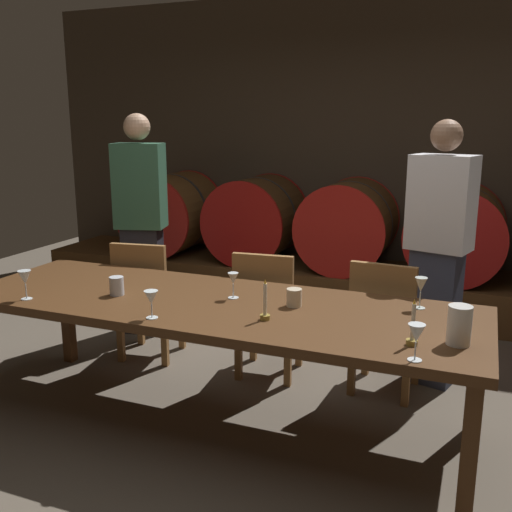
{
  "coord_description": "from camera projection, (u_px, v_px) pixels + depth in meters",
  "views": [
    {
      "loc": [
        1.13,
        -2.74,
        1.71
      ],
      "look_at": [
        -0.17,
        0.5,
        0.88
      ],
      "focal_mm": 40.44,
      "sensor_mm": 36.0,
      "label": 1
    }
  ],
  "objects": [
    {
      "name": "dining_table",
      "position": [
        214.0,
        311.0,
        3.18
      ],
      "size": [
        2.9,
        0.95,
        0.74
      ],
      "color": "#4C2D16",
      "rests_on": "ground"
    },
    {
      "name": "wine_barrel_right",
      "position": [
        457.0,
        232.0,
        4.96
      ],
      "size": [
        0.82,
        0.83,
        0.82
      ],
      "color": "brown",
      "rests_on": "barrel_shelf"
    },
    {
      "name": "pitcher",
      "position": [
        459.0,
        325.0,
        2.54
      ],
      "size": [
        0.11,
        0.11,
        0.18
      ],
      "color": "white",
      "rests_on": "dining_table"
    },
    {
      "name": "wine_glass_left",
      "position": [
        151.0,
        298.0,
        2.87
      ],
      "size": [
        0.07,
        0.07,
        0.14
      ],
      "color": "white",
      "rests_on": "dining_table"
    },
    {
      "name": "barrel_shelf",
      "position": [
        348.0,
        286.0,
        5.43
      ],
      "size": [
        6.21,
        0.9,
        0.36
      ],
      "primitive_type": "cube",
      "color": "brown",
      "rests_on": "ground"
    },
    {
      "name": "chair_center",
      "position": [
        267.0,
        308.0,
        3.83
      ],
      "size": [
        0.43,
        0.43,
        0.88
      ],
      "rotation": [
        0.0,
        0.0,
        3.23
      ],
      "color": "olive",
      "rests_on": "ground"
    },
    {
      "name": "cup_left",
      "position": [
        117.0,
        286.0,
        3.27
      ],
      "size": [
        0.08,
        0.08,
        0.11
      ],
      "primitive_type": "cylinder",
      "color": "silver",
      "rests_on": "dining_table"
    },
    {
      "name": "wine_barrel_center",
      "position": [
        348.0,
        225.0,
        5.31
      ],
      "size": [
        0.82,
        0.83,
        0.82
      ],
      "color": "brown",
      "rests_on": "barrel_shelf"
    },
    {
      "name": "wine_glass_center",
      "position": [
        233.0,
        280.0,
        3.2
      ],
      "size": [
        0.06,
        0.06,
        0.15
      ],
      "color": "white",
      "rests_on": "dining_table"
    },
    {
      "name": "candle_right",
      "position": [
        412.0,
        332.0,
        2.54
      ],
      "size": [
        0.05,
        0.05,
        0.22
      ],
      "color": "olive",
      "rests_on": "dining_table"
    },
    {
      "name": "chair_left",
      "position": [
        146.0,
        295.0,
        4.13
      ],
      "size": [
        0.45,
        0.45,
        0.88
      ],
      "rotation": [
        0.0,
        0.0,
        3.29
      ],
      "color": "olive",
      "rests_on": "ground"
    },
    {
      "name": "wine_glass_right",
      "position": [
        421.0,
        286.0,
        3.02
      ],
      "size": [
        0.07,
        0.07,
        0.17
      ],
      "color": "silver",
      "rests_on": "dining_table"
    },
    {
      "name": "wine_glass_far_left",
      "position": [
        25.0,
        278.0,
        3.17
      ],
      "size": [
        0.07,
        0.07,
        0.16
      ],
      "color": "white",
      "rests_on": "dining_table"
    },
    {
      "name": "chair_right",
      "position": [
        385.0,
        321.0,
        3.58
      ],
      "size": [
        0.43,
        0.43,
        0.88
      ],
      "rotation": [
        0.0,
        0.0,
        3.08
      ],
      "color": "olive",
      "rests_on": "ground"
    },
    {
      "name": "wine_glass_far_right",
      "position": [
        416.0,
        334.0,
        2.36
      ],
      "size": [
        0.07,
        0.07,
        0.16
      ],
      "color": "white",
      "rests_on": "dining_table"
    },
    {
      "name": "guest_left",
      "position": [
        141.0,
        223.0,
        4.59
      ],
      "size": [
        0.43,
        0.33,
        1.76
      ],
      "rotation": [
        0.0,
        0.0,
        3.41
      ],
      "color": "black",
      "rests_on": "ground"
    },
    {
      "name": "ground_plane",
      "position": [
        251.0,
        428.0,
        3.28
      ],
      "size": [
        8.97,
        8.97,
        0.0
      ],
      "primitive_type": "plane",
      "color": "brown"
    },
    {
      "name": "wine_barrel_far_left",
      "position": [
        172.0,
        213.0,
        5.98
      ],
      "size": [
        0.82,
        0.83,
        0.82
      ],
      "color": "brown",
      "rests_on": "barrel_shelf"
    },
    {
      "name": "candle_left",
      "position": [
        265.0,
        308.0,
        2.86
      ],
      "size": [
        0.05,
        0.05,
        0.21
      ],
      "color": "olive",
      "rests_on": "dining_table"
    },
    {
      "name": "cup_right",
      "position": [
        294.0,
        298.0,
        3.07
      ],
      "size": [
        0.08,
        0.08,
        0.1
      ],
      "primitive_type": "cylinder",
      "color": "beige",
      "rests_on": "dining_table"
    },
    {
      "name": "wine_barrel_left",
      "position": [
        257.0,
        219.0,
        5.64
      ],
      "size": [
        0.82,
        0.83,
        0.82
      ],
      "color": "#513319",
      "rests_on": "barrel_shelf"
    },
    {
      "name": "guest_right",
      "position": [
        438.0,
        253.0,
        3.68
      ],
      "size": [
        0.43,
        0.33,
        1.72
      ],
      "rotation": [
        0.0,
        0.0,
        2.87
      ],
      "color": "#33384C",
      "rests_on": "ground"
    },
    {
      "name": "back_wall",
      "position": [
        366.0,
        148.0,
        5.64
      ],
      "size": [
        6.9,
        0.24,
        2.89
      ],
      "primitive_type": "cube",
      "color": "#473A2D",
      "rests_on": "ground"
    }
  ]
}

